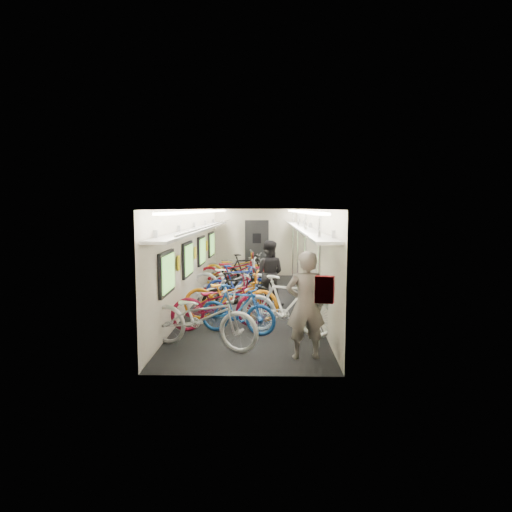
# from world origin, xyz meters

# --- Properties ---
(train_car_shell) EXTENTS (10.00, 10.00, 10.00)m
(train_car_shell) POSITION_xyz_m (-0.36, 0.71, 1.66)
(train_car_shell) COLOR black
(train_car_shell) RESTS_ON ground
(bicycle_0) EXTENTS (2.23, 1.42, 1.11)m
(bicycle_0) POSITION_xyz_m (-0.74, -3.68, 0.55)
(bicycle_0) COLOR #B6B6BB
(bicycle_0) RESTS_ON ground
(bicycle_1) EXTENTS (1.64, 0.96, 0.95)m
(bicycle_1) POSITION_xyz_m (-0.20, -2.75, 0.48)
(bicycle_1) COLOR #1B4EA5
(bicycle_1) RESTS_ON ground
(bicycle_2) EXTENTS (2.11, 1.31, 1.05)m
(bicycle_2) POSITION_xyz_m (-0.57, -2.38, 0.52)
(bicycle_2) COLOR maroon
(bicycle_2) RESTS_ON ground
(bicycle_3) EXTENTS (1.73, 0.95, 1.00)m
(bicycle_3) POSITION_xyz_m (-0.28, -1.24, 0.50)
(bicycle_3) COLOR black
(bicycle_3) RESTS_ON ground
(bicycle_4) EXTENTS (2.14, 0.96, 1.09)m
(bicycle_4) POSITION_xyz_m (-0.41, -1.76, 0.54)
(bicycle_4) COLOR orange
(bicycle_4) RESTS_ON ground
(bicycle_5) EXTENTS (1.62, 0.81, 0.94)m
(bicycle_5) POSITION_xyz_m (-0.42, -0.99, 0.47)
(bicycle_5) COLOR silver
(bicycle_5) RESTS_ON ground
(bicycle_6) EXTENTS (2.23, 0.99, 1.13)m
(bicycle_6) POSITION_xyz_m (-0.55, 0.46, 0.57)
(bicycle_6) COLOR silver
(bicycle_6) RESTS_ON ground
(bicycle_7) EXTENTS (1.71, 0.98, 0.99)m
(bicycle_7) POSITION_xyz_m (-0.39, 0.12, 0.50)
(bicycle_7) COLOR navy
(bicycle_7) RESTS_ON ground
(bicycle_8) EXTENTS (2.15, 0.78, 1.12)m
(bicycle_8) POSITION_xyz_m (-0.61, 1.87, 0.56)
(bicycle_8) COLOR maroon
(bicycle_8) RESTS_ON ground
(bicycle_9) EXTENTS (1.80, 1.08, 1.04)m
(bicycle_9) POSITION_xyz_m (-0.28, 2.41, 0.52)
(bicycle_9) COLOR black
(bicycle_9) RESTS_ON ground
(bicycle_10) EXTENTS (2.02, 0.72, 1.06)m
(bicycle_10) POSITION_xyz_m (-0.65, 2.73, 0.53)
(bicycle_10) COLOR orange
(bicycle_10) RESTS_ON ground
(bicycle_11) EXTENTS (1.96, 1.21, 1.14)m
(bicycle_11) POSITION_xyz_m (0.76, -2.82, 0.57)
(bicycle_11) COLOR white
(bicycle_11) RESTS_ON ground
(bicycle_12) EXTENTS (2.14, 0.96, 1.09)m
(bicycle_12) POSITION_xyz_m (-0.68, 3.09, 0.54)
(bicycle_12) COLOR slate
(bicycle_12) RESTS_ON ground
(bicycle_14) EXTENTS (1.86, 1.03, 0.93)m
(bicycle_14) POSITION_xyz_m (-0.36, 3.91, 0.46)
(bicycle_14) COLOR slate
(bicycle_14) RESTS_ON ground
(passenger_near) EXTENTS (0.69, 0.50, 1.75)m
(passenger_near) POSITION_xyz_m (1.00, -4.18, 0.88)
(passenger_near) COLOR gray
(passenger_near) RESTS_ON ground
(passenger_mid) EXTENTS (0.90, 0.76, 1.64)m
(passenger_mid) POSITION_xyz_m (0.41, -0.22, 0.82)
(passenger_mid) COLOR black
(passenger_mid) RESTS_ON ground
(backpack) EXTENTS (0.29, 0.21, 0.38)m
(backpack) POSITION_xyz_m (1.19, -5.00, 1.28)
(backpack) COLOR red
(backpack) RESTS_ON passenger_near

